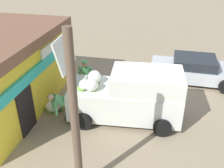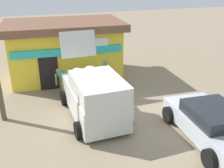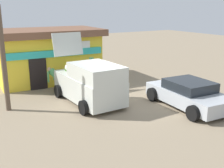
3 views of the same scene
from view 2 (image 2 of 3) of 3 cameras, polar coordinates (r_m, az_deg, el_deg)
ground_plane at (r=10.17m, az=3.26°, el=-8.32°), size 60.00×60.00×0.00m
storefront_bar at (r=14.32m, az=-10.26°, el=7.59°), size 6.28×4.03×3.01m
delivery_van at (r=10.10m, az=-4.04°, el=-2.52°), size 2.19×4.31×3.00m
parked_sedan at (r=9.64m, az=21.24°, el=-8.09°), size 2.38×4.06×1.16m
vendor_standing at (r=12.00m, az=-1.50°, el=1.99°), size 0.34×0.57×1.70m
customer_bending at (r=12.05m, az=-10.46°, el=0.83°), size 0.72×0.74×1.29m
unloaded_banana_pile at (r=12.98m, az=-7.56°, el=-0.30°), size 0.73×0.75×0.41m
paint_bucket at (r=12.51m, az=1.00°, el=-1.09°), size 0.33×0.33×0.33m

